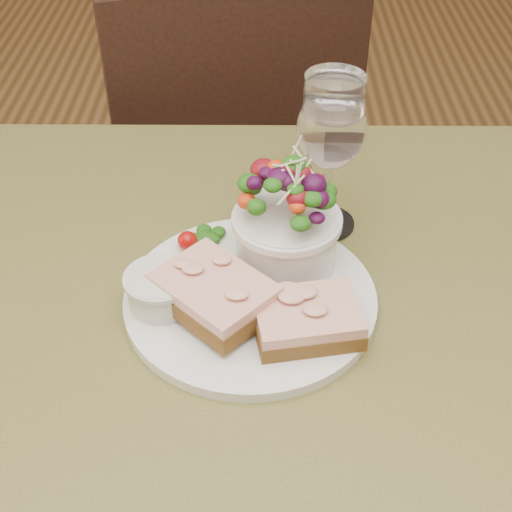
{
  "coord_description": "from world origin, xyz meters",
  "views": [
    {
      "loc": [
        -0.0,
        -0.5,
        1.26
      ],
      "look_at": [
        -0.01,
        0.04,
        0.81
      ],
      "focal_mm": 50.0,
      "sensor_mm": 36.0,
      "label": 1
    }
  ],
  "objects_px": {
    "cafe_table": "(263,391)",
    "sandwich_front": "(307,319)",
    "chair_far": "(222,238)",
    "salad_bowl": "(287,217)",
    "dinner_plate": "(250,299)",
    "ramekin": "(161,288)",
    "sandwich_back": "(214,293)",
    "wine_glass": "(331,133)"
  },
  "relations": [
    {
      "from": "chair_far",
      "to": "cafe_table",
      "type": "bearing_deg",
      "value": 80.11
    },
    {
      "from": "cafe_table",
      "to": "sandwich_back",
      "type": "xyz_separation_m",
      "value": [
        -0.05,
        0.01,
        0.14
      ]
    },
    {
      "from": "ramekin",
      "to": "salad_bowl",
      "type": "height_order",
      "value": "salad_bowl"
    },
    {
      "from": "cafe_table",
      "to": "chair_far",
      "type": "distance_m",
      "value": 0.8
    },
    {
      "from": "cafe_table",
      "to": "wine_glass",
      "type": "height_order",
      "value": "wine_glass"
    },
    {
      "from": "salad_bowl",
      "to": "wine_glass",
      "type": "bearing_deg",
      "value": 59.12
    },
    {
      "from": "salad_bowl",
      "to": "chair_far",
      "type": "bearing_deg",
      "value": 100.03
    },
    {
      "from": "dinner_plate",
      "to": "sandwich_back",
      "type": "relative_size",
      "value": 1.87
    },
    {
      "from": "dinner_plate",
      "to": "sandwich_back",
      "type": "xyz_separation_m",
      "value": [
        -0.03,
        -0.02,
        0.03
      ]
    },
    {
      "from": "cafe_table",
      "to": "wine_glass",
      "type": "relative_size",
      "value": 4.57
    },
    {
      "from": "cafe_table",
      "to": "sandwich_front",
      "type": "bearing_deg",
      "value": -21.06
    },
    {
      "from": "sandwich_back",
      "to": "ramekin",
      "type": "xyz_separation_m",
      "value": [
        -0.05,
        0.01,
        -0.0
      ]
    },
    {
      "from": "dinner_plate",
      "to": "salad_bowl",
      "type": "bearing_deg",
      "value": 54.89
    },
    {
      "from": "ramekin",
      "to": "wine_glass",
      "type": "relative_size",
      "value": 0.38
    },
    {
      "from": "chair_far",
      "to": "salad_bowl",
      "type": "distance_m",
      "value": 0.82
    },
    {
      "from": "chair_far",
      "to": "wine_glass",
      "type": "relative_size",
      "value": 5.14
    },
    {
      "from": "sandwich_front",
      "to": "wine_glass",
      "type": "xyz_separation_m",
      "value": [
        0.03,
        0.18,
        0.1
      ]
    },
    {
      "from": "sandwich_front",
      "to": "sandwich_back",
      "type": "relative_size",
      "value": 0.81
    },
    {
      "from": "chair_far",
      "to": "sandwich_back",
      "type": "height_order",
      "value": "chair_far"
    },
    {
      "from": "sandwich_front",
      "to": "sandwich_back",
      "type": "height_order",
      "value": "sandwich_back"
    },
    {
      "from": "cafe_table",
      "to": "dinner_plate",
      "type": "xyz_separation_m",
      "value": [
        -0.01,
        0.03,
        0.11
      ]
    },
    {
      "from": "chair_far",
      "to": "sandwich_back",
      "type": "xyz_separation_m",
      "value": [
        0.04,
        -0.7,
        0.49
      ]
    },
    {
      "from": "dinner_plate",
      "to": "cafe_table",
      "type": "bearing_deg",
      "value": -67.41
    },
    {
      "from": "cafe_table",
      "to": "sandwich_front",
      "type": "relative_size",
      "value": 7.12
    },
    {
      "from": "chair_far",
      "to": "salad_bowl",
      "type": "height_order",
      "value": "chair_far"
    },
    {
      "from": "sandwich_front",
      "to": "wine_glass",
      "type": "bearing_deg",
      "value": 70.55
    },
    {
      "from": "chair_far",
      "to": "sandwich_back",
      "type": "bearing_deg",
      "value": 76.24
    },
    {
      "from": "dinner_plate",
      "to": "salad_bowl",
      "type": "relative_size",
      "value": 2.05
    },
    {
      "from": "sandwich_back",
      "to": "dinner_plate",
      "type": "bearing_deg",
      "value": 77.4
    },
    {
      "from": "sandwich_back",
      "to": "ramekin",
      "type": "height_order",
      "value": "sandwich_back"
    },
    {
      "from": "chair_far",
      "to": "salad_bowl",
      "type": "bearing_deg",
      "value": 83.17
    },
    {
      "from": "sandwich_front",
      "to": "wine_glass",
      "type": "height_order",
      "value": "wine_glass"
    },
    {
      "from": "chair_far",
      "to": "sandwich_front",
      "type": "height_order",
      "value": "chair_far"
    },
    {
      "from": "cafe_table",
      "to": "wine_glass",
      "type": "distance_m",
      "value": 0.29
    },
    {
      "from": "wine_glass",
      "to": "dinner_plate",
      "type": "bearing_deg",
      "value": -122.61
    },
    {
      "from": "dinner_plate",
      "to": "chair_far",
      "type": "bearing_deg",
      "value": 96.14
    },
    {
      "from": "chair_far",
      "to": "salad_bowl",
      "type": "xyz_separation_m",
      "value": [
        0.11,
        -0.62,
        0.53
      ]
    },
    {
      "from": "chair_far",
      "to": "wine_glass",
      "type": "xyz_separation_m",
      "value": [
        0.16,
        -0.54,
        0.58
      ]
    },
    {
      "from": "dinner_plate",
      "to": "salad_bowl",
      "type": "distance_m",
      "value": 0.09
    },
    {
      "from": "dinner_plate",
      "to": "ramekin",
      "type": "relative_size",
      "value": 3.88
    },
    {
      "from": "chair_far",
      "to": "sandwich_front",
      "type": "relative_size",
      "value": 8.02
    },
    {
      "from": "sandwich_front",
      "to": "ramekin",
      "type": "relative_size",
      "value": 1.67
    }
  ]
}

